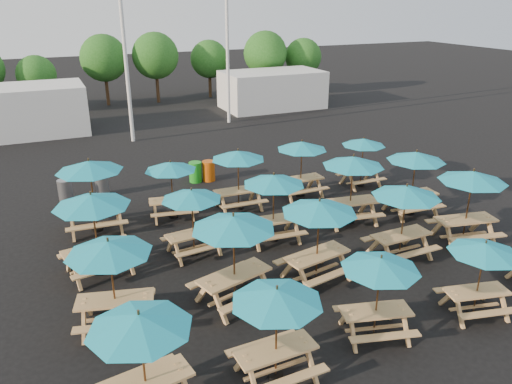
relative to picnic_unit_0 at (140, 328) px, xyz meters
name	(u,v)px	position (x,y,z in m)	size (l,w,h in m)	color
ground	(274,237)	(5.52, 5.81, -1.96)	(120.00, 120.00, 0.00)	black
picnic_unit_0	(140,328)	(0.00, 0.00, 0.00)	(2.27, 2.27, 2.28)	tan
picnic_unit_1	(109,253)	(-0.09, 3.02, 0.06)	(2.46, 2.46, 2.35)	tan
picnic_unit_2	(92,205)	(-0.13, 5.79, 0.18)	(2.49, 2.49, 2.49)	tan
picnic_unit_3	(90,170)	(0.16, 8.77, 0.23)	(2.33, 2.33, 2.55)	tan
picnic_unit_4	(277,301)	(2.68, -0.15, -0.07)	(1.97, 1.97, 2.20)	tan
picnic_unit_5	(234,228)	(2.93, 2.82, 0.19)	(2.67, 2.67, 2.51)	tan
picnic_unit_6	(192,199)	(2.74, 5.82, -0.11)	(2.05, 2.05, 2.16)	tan
picnic_unit_7	(171,170)	(2.87, 8.77, -0.12)	(2.13, 2.13, 2.14)	tan
picnic_unit_8	(380,269)	(5.44, 0.18, -0.15)	(2.22, 2.22, 2.11)	tan
picnic_unit_9	(319,212)	(5.47, 2.95, 0.13)	(2.45, 2.45, 2.43)	tan
picnic_unit_10	(274,184)	(5.40, 5.64, 0.04)	(2.15, 2.15, 2.32)	tan
picnic_unit_11	(238,159)	(5.35, 8.55, 0.03)	(2.06, 2.06, 2.32)	tan
picnic_unit_12	(484,253)	(8.31, -0.12, -0.22)	(2.08, 2.08, 2.03)	tan
picnic_unit_13	(406,196)	(8.50, 3.04, 0.07)	(2.09, 2.09, 2.36)	tan
picnic_unit_14	(353,166)	(8.52, 5.84, 0.17)	(2.43, 2.43, 2.48)	tan
picnic_unit_15	(302,149)	(8.12, 8.76, 0.02)	(2.01, 2.01, 2.30)	tan
picnic_unit_17	(472,181)	(11.11, 3.05, 0.16)	(2.50, 2.50, 2.47)	tan
picnic_unit_18	(416,160)	(11.01, 5.56, 0.11)	(2.22, 2.22, 2.41)	tan
picnic_unit_19	(363,145)	(11.03, 8.75, -0.16)	(1.82, 1.82, 2.10)	tan
waste_bin_0	(65,191)	(-0.59, 12.00, -1.52)	(0.55, 0.55, 0.88)	gray
waste_bin_1	(102,185)	(0.81, 12.04, -1.52)	(0.55, 0.55, 0.88)	gray
waste_bin_2	(195,172)	(4.75, 12.08, -1.52)	(0.55, 0.55, 0.88)	#1C9A1D
waste_bin_3	(209,171)	(5.32, 11.99, -1.52)	(0.55, 0.55, 0.88)	#C6510B
mast_0	(123,28)	(3.52, 19.81, 4.04)	(0.20, 0.20, 12.00)	silver
mast_1	(227,24)	(10.02, 21.81, 4.04)	(0.20, 0.20, 12.00)	silver
event_tent_0	(12,111)	(-2.48, 23.81, -0.56)	(8.00, 4.00, 2.80)	silver
event_tent_1	(272,90)	(14.52, 24.81, -0.66)	(7.00, 4.00, 2.60)	silver
tree_2	(36,75)	(-0.87, 29.46, 0.66)	(2.59, 2.59, 3.93)	#382314
tree_3	(104,58)	(3.77, 30.53, 1.44)	(3.36, 3.36, 5.09)	#382314
tree_4	(155,56)	(7.42, 30.07, 1.50)	(3.41, 3.41, 5.17)	#382314
tree_5	(209,59)	(11.75, 30.49, 1.01)	(2.94, 2.94, 4.45)	#382314
tree_6	(265,53)	(15.76, 28.71, 1.46)	(3.38, 3.38, 5.13)	#382314
tree_7	(303,57)	(19.15, 28.73, 1.03)	(2.95, 2.95, 4.48)	#382314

